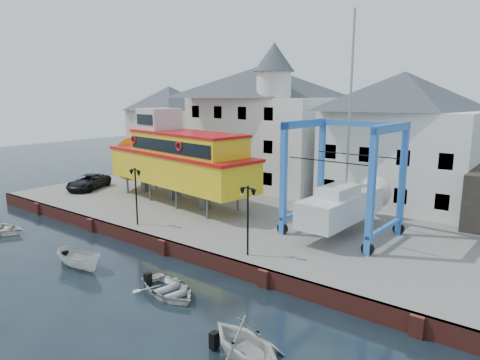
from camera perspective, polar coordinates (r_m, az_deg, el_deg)
The scene contains 13 objects.
ground at distance 28.97m, azimuth -10.17°, elevation -9.73°, with size 140.00×140.00×0.00m, color black.
hardstanding at distance 36.72m, azimuth 2.56°, elevation -4.20°, with size 44.00×22.00×1.00m, color #605D58.
quay_wall at distance 28.86m, azimuth -10.05°, elevation -8.74°, with size 44.00×0.47×1.00m.
building_pink at distance 52.67m, azimuth -9.27°, elevation 6.63°, with size 8.00×7.00×10.30m.
building_white_main at distance 44.33m, azimuth 2.93°, elevation 7.46°, with size 14.00×8.30×14.00m.
building_white_right at distance 38.90m, azimuth 20.61°, elevation 5.11°, with size 12.00×8.00×11.20m.
lamp_post_left at distance 31.51m, azimuth -13.76°, elevation -0.25°, with size 1.12×0.32×4.20m.
lamp_post_right at distance 24.69m, azimuth 1.05°, elevation -3.09°, with size 1.12×0.32×4.20m.
tour_boat at distance 38.38m, azimuth -9.11°, elevation 2.95°, with size 19.10×7.18×8.12m.
travel_lift at distance 30.21m, azimuth 14.18°, elevation -2.20°, with size 7.08×9.79×14.63m.
van at distance 45.49m, azimuth -19.54°, elevation -0.23°, with size 2.40×5.21×1.45m, color black.
motorboat_a at distance 28.09m, azimuth -20.56°, elevation -10.98°, with size 1.32×3.52×1.36m, color silver.
motorboat_b at distance 23.58m, azimuth -9.52°, elevation -14.79°, with size 2.85×3.99×0.83m, color silver.
Camera 1 is at (20.15, -18.08, 10.31)m, focal length 32.00 mm.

